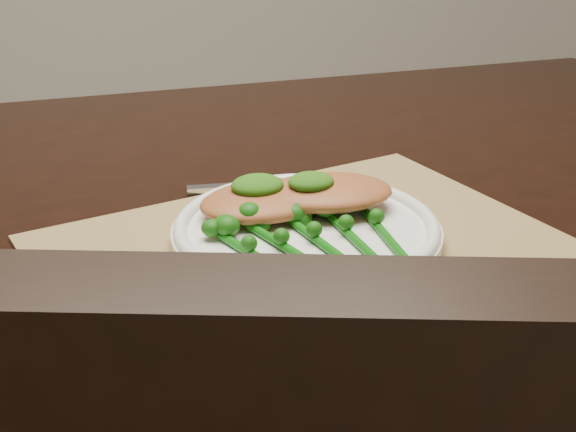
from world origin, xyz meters
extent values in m
cube|color=black|center=(-0.08, -0.11, 0.73)|extent=(1.64, 0.98, 0.04)
cube|color=#967D4C|center=(-0.04, -0.32, 0.75)|extent=(0.58, 0.49, 0.00)
cylinder|color=white|center=(-0.04, -0.30, 0.76)|extent=(0.27, 0.27, 0.02)
torus|color=white|center=(-0.04, -0.30, 0.77)|extent=(0.27, 0.27, 0.01)
cube|color=silver|center=(-0.10, -0.14, 0.76)|extent=(0.08, 0.02, 0.01)
cube|color=silver|center=(-0.01, -0.15, 0.76)|extent=(0.12, 0.03, 0.00)
cube|color=silver|center=(-0.07, -0.46, 0.76)|extent=(0.09, 0.02, 0.01)
ellipsoid|color=#B06333|center=(-0.07, -0.25, 0.78)|extent=(0.16, 0.12, 0.03)
ellipsoid|color=#B06333|center=(-0.01, -0.26, 0.79)|extent=(0.15, 0.11, 0.03)
ellipsoid|color=#1B4D0B|center=(-0.08, -0.25, 0.80)|extent=(0.06, 0.05, 0.02)
ellipsoid|color=#1B4D0B|center=(-0.03, -0.27, 0.81)|extent=(0.05, 0.04, 0.02)
camera|label=1|loc=(-0.24, -1.00, 1.11)|focal=50.00mm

